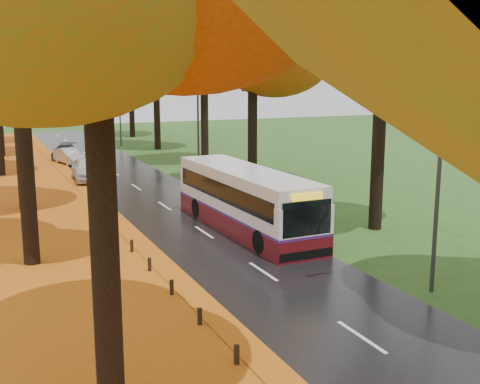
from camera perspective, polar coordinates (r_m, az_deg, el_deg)
road at (r=33.62m, az=-7.68°, el=-1.01°), size 6.50×90.00×0.04m
centre_line at (r=33.61m, az=-7.68°, el=-0.97°), size 0.12×90.00×0.01m
leaf_drift at (r=32.90m, az=-12.77°, el=-1.41°), size 0.90×90.00×0.01m
trees_left at (r=33.76m, az=-21.34°, el=14.65°), size 9.20×74.00×13.88m
trees_right at (r=37.37m, az=2.05°, el=15.21°), size 9.30×74.20×13.96m
bollard_row at (r=14.26m, az=1.89°, el=-17.30°), size 0.11×23.51×0.52m
streetlamp_near at (r=19.77m, az=17.93°, el=3.82°), size 2.45×0.18×8.00m
streetlamp_mid at (r=38.92m, az=-4.37°, el=7.69°), size 2.45×0.18×8.00m
streetlamp_far at (r=60.06m, az=-11.61°, el=8.71°), size 2.45×0.18×8.00m
bus at (r=27.18m, az=0.53°, el=-0.62°), size 2.68×10.65×2.79m
car_white at (r=41.28m, az=-14.29°, el=2.12°), size 2.12×4.64×1.54m
car_silver at (r=49.43m, az=-15.87°, el=3.30°), size 2.14×3.89×1.22m
car_dark at (r=52.95m, az=-16.30°, el=3.73°), size 2.81×4.23×1.14m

